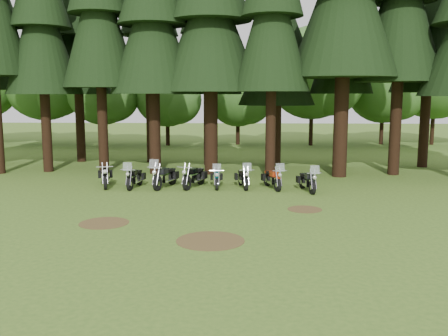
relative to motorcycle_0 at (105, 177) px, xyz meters
The scene contains 27 objects.
ground 7.14m from the motorcycle_0, 45.83° to the right, with size 120.00×120.00×0.00m, color #3E601F.
pine_front_2 11.41m from the motorcycle_0, 135.62° to the left, with size 4.32×4.32×16.22m.
pine_front_4 10.37m from the motorcycle_0, 67.79° to the left, with size 4.95×4.95×16.33m.
pine_back_1 13.73m from the motorcycle_0, 114.94° to the left, with size 4.52×4.52×16.22m.
pine_back_2 13.13m from the motorcycle_0, 86.42° to the left, with size 4.85×4.85×16.30m.
pine_back_3 12.92m from the motorcycle_0, 59.62° to the left, with size 4.35×4.35×16.20m.
pine_back_4 14.39m from the motorcycle_0, 42.13° to the left, with size 4.94×4.94×13.78m.
pine_back_5 17.77m from the motorcycle_0, 30.74° to the left, with size 3.94×3.94×16.33m.
pine_back_6 21.99m from the motorcycle_0, 22.74° to the left, with size 4.59×4.59×16.58m.
decid_1 24.01m from the motorcycle_0, 118.09° to the left, with size 7.91×7.69×9.88m.
decid_2 20.90m from the motorcycle_0, 105.55° to the left, with size 6.72×6.53×8.40m.
decid_3 20.42m from the motorcycle_0, 89.29° to the left, with size 6.12×5.95×7.65m.
decid_4 22.53m from the motorcycle_0, 72.86° to the left, with size 5.93×5.76×7.41m.
decid_5 25.16m from the motorcycle_0, 57.24° to the left, with size 8.45×8.21×10.56m.
decid_6 29.91m from the motorcycle_0, 47.86° to the left, with size 7.06×6.86×8.82m.
decid_7 33.18m from the motorcycle_0, 41.65° to the left, with size 8.44×8.20×10.55m.
dirt_patch_0 7.39m from the motorcycle_0, 74.57° to the right, with size 1.80×1.80×0.01m, color #4C3D1E.
dirt_patch_1 10.54m from the motorcycle_0, 25.97° to the right, with size 1.40×1.40×0.01m, color #4C3D1E.
dirt_patch_2 10.90m from the motorcycle_0, 56.79° to the right, with size 2.20×2.20×0.01m, color #4C3D1E.
motorcycle_0 is the anchor object (origin of this frame).
motorcycle_1 1.57m from the motorcycle_0, ahead, with size 0.52×2.26×1.42m.
motorcycle_2 3.05m from the motorcycle_0, ahead, with size 1.00×2.47×1.57m.
motorcycle_3 4.49m from the motorcycle_0, ahead, with size 0.89×2.37×0.99m.
motorcycle_4 5.61m from the motorcycle_0, ahead, with size 0.45×2.14×1.35m.
motorcycle_5 6.93m from the motorcycle_0, ahead, with size 0.67×2.23×1.40m.
motorcycle_6 8.38m from the motorcycle_0, ahead, with size 0.91×2.22×1.41m.
motorcycle_7 10.04m from the motorcycle_0, ahead, with size 0.71×2.23×1.40m.
Camera 1 is at (2.14, -19.31, 4.63)m, focal length 40.00 mm.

